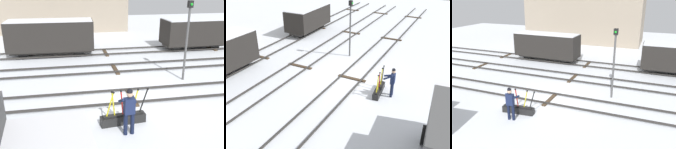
# 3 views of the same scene
# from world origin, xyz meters

# --- Properties ---
(ground_plane) EXTENTS (60.00, 60.00, 0.00)m
(ground_plane) POSITION_xyz_m (0.00, 0.00, 0.00)
(ground_plane) COLOR silver
(track_main_line) EXTENTS (44.00, 1.94, 0.18)m
(track_main_line) POSITION_xyz_m (0.00, 0.00, 0.11)
(track_main_line) COLOR #2D2B28
(track_main_line) RESTS_ON ground_plane
(track_siding_near) EXTENTS (44.00, 1.94, 0.18)m
(track_siding_near) POSITION_xyz_m (0.00, 4.14, 0.11)
(track_siding_near) COLOR #2D2B28
(track_siding_near) RESTS_ON ground_plane
(track_siding_far) EXTENTS (44.00, 1.94, 0.18)m
(track_siding_far) POSITION_xyz_m (0.00, 8.06, 0.11)
(track_siding_far) COLOR #2D2B28
(track_siding_far) RESTS_ON ground_plane
(switch_lever_frame) EXTENTS (1.94, 0.54, 1.45)m
(switch_lever_frame) POSITION_xyz_m (-0.91, -2.19, 0.25)
(switch_lever_frame) COLOR black
(switch_lever_frame) RESTS_ON ground_plane
(rail_worker) EXTENTS (0.58, 0.72, 1.80)m
(rail_worker) POSITION_xyz_m (-0.87, -2.92, 1.02)
(rail_worker) COLOR #111831
(rail_worker) RESTS_ON ground_plane
(signal_post) EXTENTS (0.24, 0.32, 4.33)m
(signal_post) POSITION_xyz_m (3.45, 1.77, 2.62)
(signal_post) COLOR #4C4C4C
(signal_post) RESTS_ON ground_plane
(freight_car_back_track) EXTENTS (5.12, 2.29, 2.45)m
(freight_car_back_track) POSITION_xyz_m (7.24, 8.06, 1.41)
(freight_car_back_track) COLOR #2D2B28
(freight_car_back_track) RESTS_ON ground_plane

